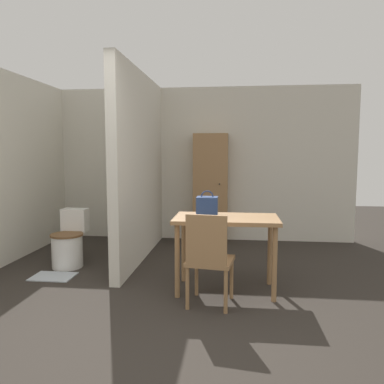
{
  "coord_description": "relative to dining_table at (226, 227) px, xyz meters",
  "views": [
    {
      "loc": [
        0.74,
        -2.46,
        1.45
      ],
      "look_at": [
        0.24,
        1.99,
        0.97
      ],
      "focal_mm": 35.0,
      "sensor_mm": 36.0,
      "label": 1
    }
  ],
  "objects": [
    {
      "name": "wooden_cabinet",
      "position": [
        -0.29,
        2.14,
        0.19
      ],
      "size": [
        0.54,
        0.36,
        1.74
      ],
      "color": "#997047",
      "rests_on": "ground_plane"
    },
    {
      "name": "handbag",
      "position": [
        -0.2,
        -0.02,
        0.22
      ],
      "size": [
        0.21,
        0.17,
        0.28
      ],
      "color": "navy",
      "rests_on": "dining_table"
    },
    {
      "name": "partition_wall",
      "position": [
        -1.19,
        1.13,
        0.57
      ],
      "size": [
        0.12,
        2.38,
        2.5
      ],
      "color": "beige",
      "rests_on": "ground_plane"
    },
    {
      "name": "wooden_chair",
      "position": [
        -0.15,
        -0.44,
        -0.2
      ],
      "size": [
        0.47,
        0.47,
        0.9
      ],
      "rotation": [
        0.0,
        0.0,
        -0.14
      ],
      "color": "#997047",
      "rests_on": "ground_plane"
    },
    {
      "name": "bath_mat",
      "position": [
        -2.01,
        0.2,
        -0.67
      ],
      "size": [
        0.48,
        0.34,
        0.01
      ],
      "color": "#B2BCC6",
      "rests_on": "ground_plane"
    },
    {
      "name": "ground_plane",
      "position": [
        -0.66,
        -1.37,
        -0.68
      ],
      "size": [
        16.0,
        16.0,
        0.0
      ],
      "primitive_type": "plane",
      "color": "#2D2823"
    },
    {
      "name": "toilet",
      "position": [
        -2.01,
        0.65,
        -0.39
      ],
      "size": [
        0.4,
        0.55,
        0.71
      ],
      "color": "white",
      "rests_on": "ground_plane"
    },
    {
      "name": "wall_back",
      "position": [
        -0.66,
        2.38,
        0.57
      ],
      "size": [
        5.34,
        0.12,
        2.5
      ],
      "color": "beige",
      "rests_on": "ground_plane"
    },
    {
      "name": "dining_table",
      "position": [
        0.0,
        0.0,
        0.0
      ],
      "size": [
        1.07,
        0.61,
        0.78
      ],
      "color": "#997047",
      "rests_on": "ground_plane"
    }
  ]
}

